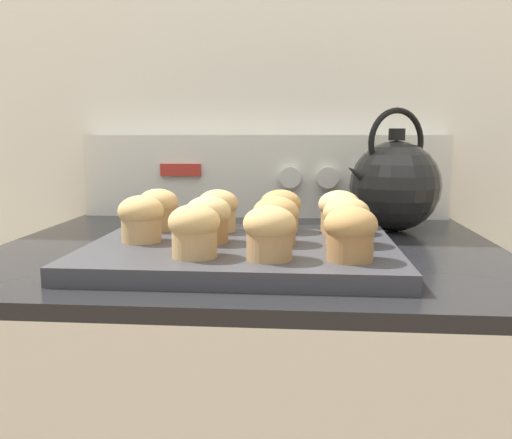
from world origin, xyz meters
TOP-DOWN VIEW (x-y plane):
  - wall_back at (0.00, 0.68)m, footprint 8.00×0.05m
  - control_panel at (0.00, 0.62)m, footprint 0.72×0.07m
  - muffin_pan at (-0.00, 0.23)m, footprint 0.40×0.31m
  - muffin_r0_c1 at (-0.05, 0.14)m, footprint 0.06×0.06m
  - muffin_r0_c2 at (0.04, 0.13)m, footprint 0.06×0.06m
  - muffin_r0_c3 at (0.13, 0.14)m, footprint 0.06×0.06m
  - muffin_r1_c0 at (-0.13, 0.23)m, footprint 0.06×0.06m
  - muffin_r1_c1 at (-0.04, 0.23)m, footprint 0.06×0.06m
  - muffin_r1_c2 at (0.04, 0.23)m, footprint 0.06×0.06m
  - muffin_r1_c3 at (0.13, 0.23)m, footprint 0.06×0.06m
  - muffin_r2_c0 at (-0.14, 0.32)m, footprint 0.06×0.06m
  - muffin_r2_c1 at (-0.05, 0.31)m, footprint 0.06×0.06m
  - muffin_r2_c2 at (0.05, 0.32)m, footprint 0.06×0.06m
  - muffin_r2_c3 at (0.13, 0.32)m, footprint 0.06×0.06m
  - tea_kettle at (0.23, 0.47)m, footprint 0.18×0.15m

SIDE VIEW (x-z plane):
  - muffin_pan at x=0.00m, z-range 0.93..0.96m
  - muffin_r0_c1 at x=-0.05m, z-range 0.96..1.02m
  - muffin_r0_c2 at x=0.04m, z-range 0.96..1.02m
  - muffin_r0_c3 at x=0.13m, z-range 0.96..1.02m
  - muffin_r1_c0 at x=-0.13m, z-range 0.96..1.02m
  - muffin_r1_c1 at x=-0.04m, z-range 0.96..1.02m
  - muffin_r1_c2 at x=0.04m, z-range 0.96..1.02m
  - muffin_r1_c3 at x=0.13m, z-range 0.96..1.02m
  - muffin_r2_c0 at x=-0.14m, z-range 0.96..1.02m
  - muffin_r2_c1 at x=-0.05m, z-range 0.96..1.02m
  - muffin_r2_c2 at x=0.05m, z-range 0.96..1.02m
  - muffin_r2_c3 at x=0.13m, z-range 0.96..1.02m
  - tea_kettle at x=0.23m, z-range 0.91..1.12m
  - control_panel at x=0.00m, z-range 0.93..1.10m
  - wall_back at x=0.00m, z-range 0.00..2.40m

